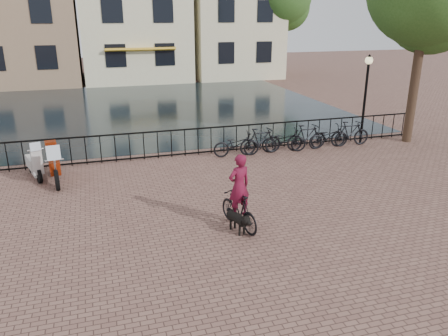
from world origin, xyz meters
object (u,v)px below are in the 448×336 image
object	(u,v)px
lamp_post	(366,84)
dog	(237,221)
cyclist	(239,196)
motorcycle	(53,160)
scooter	(33,158)

from	to	relation	value
lamp_post	dog	size ratio (longest dim) A/B	3.87
lamp_post	cyclist	size ratio (longest dim) A/B	1.56
lamp_post	cyclist	world-z (taller)	lamp_post
cyclist	motorcycle	bearing A→B (deg)	-60.53
lamp_post	scooter	world-z (taller)	lamp_post
lamp_post	cyclist	xyz separation A→B (m)	(-7.14, -5.67, -1.54)
lamp_post	scooter	size ratio (longest dim) A/B	2.28
motorcycle	scooter	size ratio (longest dim) A/B	1.36
cyclist	scooter	world-z (taller)	cyclist
dog	scooter	size ratio (longest dim) A/B	0.59
lamp_post	motorcycle	distance (m)	11.80
lamp_post	motorcycle	xyz separation A→B (m)	(-11.64, -1.03, -1.66)
cyclist	scooter	xyz separation A→B (m)	(-5.14, 5.19, -0.16)
lamp_post	dog	world-z (taller)	lamp_post
cyclist	scooter	distance (m)	7.31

